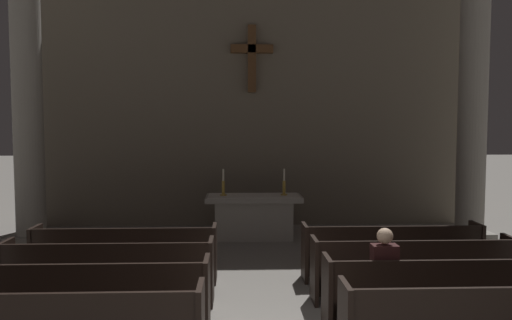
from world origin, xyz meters
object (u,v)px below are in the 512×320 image
pew_left_row_3 (109,273)px  column_left_second (27,83)px  pew_left_row_2 (87,297)px  lone_worshipper (382,276)px  pew_right_row_4 (391,252)px  candlestick_left (223,187)px  pew_right_row_3 (413,269)px  candlestick_right (284,187)px  column_right_second (473,84)px  pew_left_row_4 (126,254)px  pew_right_row_2 (442,293)px  altar (254,216)px

pew_left_row_3 → column_left_second: (-2.72, 3.83, 3.06)m
pew_left_row_2 → lone_worshipper: bearing=0.6°
pew_right_row_4 → candlestick_left: bearing=133.4°
pew_left_row_3 → pew_right_row_3: (4.45, 0.00, 0.00)m
candlestick_right → column_left_second: bearing=-177.2°
column_right_second → candlestick_left: (-5.64, 0.27, -2.34)m
pew_left_row_4 → pew_right_row_4: bearing=0.0°
pew_left_row_2 → candlestick_left: candlestick_left is taller
pew_left_row_3 → pew_left_row_2: bearing=-90.0°
pew_right_row_2 → candlestick_right: candlestick_right is taller
pew_right_row_4 → pew_right_row_3: bearing=-90.0°
candlestick_left → column_left_second: bearing=-176.3°
column_left_second → candlestick_left: bearing=3.7°
pew_left_row_4 → column_right_second: bearing=21.5°
column_left_second → candlestick_right: column_left_second is taller
column_right_second → altar: 5.79m
column_left_second → candlestick_left: size_ratio=11.88×
column_left_second → altar: 5.79m
pew_right_row_2 → candlestick_right: (-1.52, 5.10, 0.72)m
altar → lone_worshipper: bearing=-73.9°
pew_right_row_3 → lone_worshipper: lone_worshipper is taller
pew_right_row_2 → pew_right_row_4: bearing=90.0°
pew_left_row_2 → altar: bearing=66.5°
pew_left_row_4 → candlestick_left: 3.52m
column_right_second → pew_left_row_3: bearing=-151.9°
candlestick_left → lone_worshipper: candlestick_left is taller
pew_left_row_3 → candlestick_left: candlestick_left is taller
column_right_second → candlestick_left: column_right_second is taller
pew_left_row_4 → pew_right_row_3: same height
column_right_second → altar: (-4.94, 0.27, -3.01)m
pew_left_row_2 → lone_worshipper: size_ratio=2.27×
pew_left_row_2 → candlestick_right: candlestick_right is taller
pew_left_row_3 → lone_worshipper: (3.68, -0.97, 0.22)m
pew_right_row_4 → altar: (-2.22, 3.09, 0.06)m
pew_left_row_2 → pew_right_row_3: same height
candlestick_left → lone_worshipper: 5.53m
pew_left_row_4 → pew_right_row_2: 4.88m
pew_left_row_3 → pew_right_row_2: 4.56m
pew_left_row_2 → candlestick_left: bearing=73.4°
candlestick_left → altar: bearing=-0.0°
pew_left_row_2 → pew_left_row_4: bearing=90.0°
pew_left_row_3 → lone_worshipper: bearing=-14.8°
pew_left_row_3 → pew_right_row_2: bearing=-12.8°
pew_right_row_2 → lone_worshipper: (-0.76, 0.04, 0.22)m
altar → candlestick_left: bearing=180.0°
pew_right_row_3 → candlestick_right: 4.43m
pew_left_row_2 → pew_right_row_2: 4.45m
column_left_second → column_right_second: same height
pew_right_row_4 → column_right_second: column_right_second is taller
pew_right_row_4 → pew_left_row_3: bearing=-167.2°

